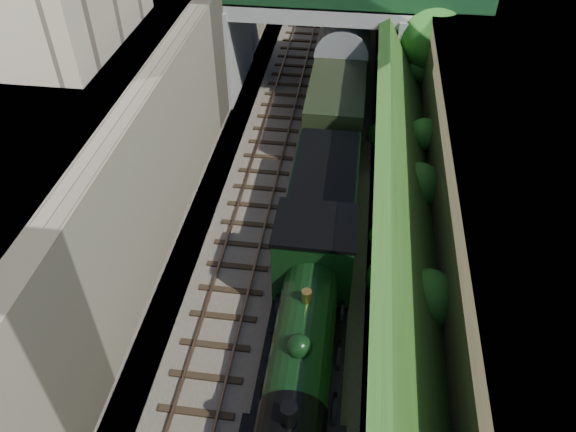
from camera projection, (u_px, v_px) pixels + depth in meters
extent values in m
cube|color=#473F38|center=(314.00, 124.00, 31.23)|extent=(10.00, 90.00, 0.20)
cube|color=#756B56|center=(213.00, 61.00, 29.57)|extent=(1.00, 90.00, 7.00)
cube|color=#262628|center=(149.00, 57.00, 29.92)|extent=(6.00, 90.00, 7.00)
cube|color=#262628|center=(503.00, 86.00, 28.29)|extent=(8.00, 90.00, 6.25)
cube|color=#1E4714|center=(412.00, 88.00, 29.02)|extent=(4.02, 90.00, 6.36)
sphere|color=#194C14|center=(408.00, 411.00, 15.99)|extent=(1.48, 1.48, 1.48)
sphere|color=#194C14|center=(427.00, 299.00, 17.96)|extent=(1.97, 1.97, 1.97)
sphere|color=#194C14|center=(387.00, 279.00, 20.94)|extent=(1.64, 1.64, 1.64)
sphere|color=#194C14|center=(418.00, 187.00, 22.45)|extent=(1.97, 1.97, 1.97)
sphere|color=#194C14|center=(424.00, 135.00, 24.49)|extent=(1.46, 1.46, 1.46)
sphere|color=#194C14|center=(398.00, 138.00, 26.95)|extent=(2.20, 2.20, 2.20)
sphere|color=#194C14|center=(420.00, 67.00, 29.23)|extent=(1.65, 1.65, 1.65)
sphere|color=#194C14|center=(405.00, 63.00, 31.65)|extent=(1.72, 1.72, 1.72)
sphere|color=#194C14|center=(430.00, 16.00, 31.82)|extent=(1.94, 1.94, 1.94)
cube|color=black|center=(279.00, 119.00, 31.35)|extent=(2.50, 90.00, 0.07)
cube|color=brown|center=(266.00, 117.00, 31.36)|extent=(0.08, 90.00, 0.14)
cube|color=brown|center=(292.00, 119.00, 31.21)|extent=(0.08, 90.00, 0.14)
cube|color=black|center=(336.00, 123.00, 31.02)|extent=(2.50, 90.00, 0.07)
cube|color=brown|center=(323.00, 121.00, 31.03)|extent=(0.08, 90.00, 0.14)
cube|color=brown|center=(349.00, 123.00, 30.89)|extent=(0.08, 90.00, 0.14)
cube|color=gray|center=(230.00, 41.00, 32.99)|extent=(1.40, 6.40, 5.70)
cube|color=gray|center=(414.00, 52.00, 31.90)|extent=(2.40, 6.40, 5.70)
cylinder|color=black|center=(425.00, 83.00, 30.42)|extent=(0.30, 0.30, 4.40)
sphere|color=#194C14|center=(433.00, 37.00, 28.71)|extent=(3.60, 3.60, 3.60)
sphere|color=#194C14|center=(440.00, 42.00, 29.66)|extent=(2.40, 2.40, 2.40)
cube|color=black|center=(301.00, 379.00, 18.48)|extent=(2.40, 8.40, 0.60)
cube|color=black|center=(305.00, 344.00, 18.87)|extent=(2.70, 10.00, 0.35)
cylinder|color=black|center=(303.00, 340.00, 17.42)|extent=(1.90, 5.60, 1.90)
cylinder|color=black|center=(289.00, 417.00, 14.16)|extent=(0.44, 0.44, 0.90)
sphere|color=black|center=(300.00, 347.00, 16.01)|extent=(0.76, 0.76, 0.76)
cylinder|color=#A57F33|center=(307.00, 297.00, 17.30)|extent=(0.32, 0.32, 0.50)
cube|color=black|center=(315.00, 255.00, 20.02)|extent=(2.75, 2.40, 2.80)
cube|color=black|center=(316.00, 225.00, 19.07)|extent=(2.85, 2.50, 0.15)
cube|color=black|center=(323.00, 218.00, 24.66)|extent=(2.30, 6.00, 0.50)
cube|color=black|center=(323.00, 214.00, 24.49)|extent=(2.60, 6.00, 0.50)
cube|color=black|center=(324.00, 192.00, 23.71)|extent=(2.70, 6.00, 2.40)
cube|color=black|center=(326.00, 168.00, 22.89)|extent=(2.50, 5.60, 0.20)
cube|color=black|center=(341.00, 84.00, 34.13)|extent=(2.30, 17.00, 0.40)
cube|color=black|center=(341.00, 80.00, 33.97)|extent=(2.50, 17.00, 0.50)
cube|color=black|center=(343.00, 57.00, 32.99)|extent=(2.80, 18.00, 2.70)
cube|color=slate|center=(345.00, 32.00, 32.00)|extent=(2.90, 18.00, 0.50)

